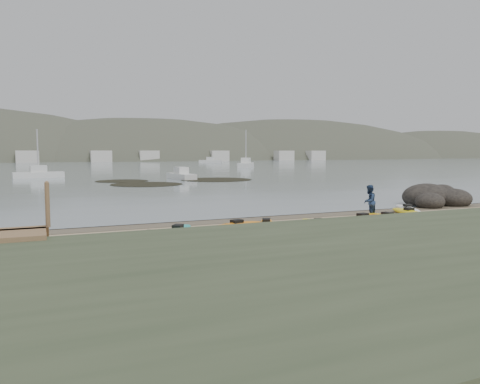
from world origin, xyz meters
name	(u,v)px	position (x,y,z in m)	size (l,w,h in m)	color
ground	(240,218)	(0.00, 0.00, 0.00)	(600.00, 600.00, 0.00)	tan
wet_sand	(242,219)	(0.00, -0.30, 0.00)	(60.00, 60.00, 0.00)	brown
water	(56,157)	(0.00, 300.00, 0.01)	(1200.00, 1200.00, 0.00)	slate
stairs	(13,265)	(-11.00, -11.62, 1.05)	(1.50, 2.70, 2.10)	olive
kayaks	(294,223)	(1.36, -3.68, 0.17)	(24.00, 7.51, 0.34)	orange
person_east	(369,201)	(6.86, -2.67, 0.94)	(0.91, 0.71, 1.88)	navy
rock_cluster	(435,201)	(15.40, 0.71, 0.25)	(5.35, 3.94, 1.84)	black
kelp_mats	(174,182)	(5.04, 32.34, 0.03)	(19.85, 14.35, 0.04)	black
moored_boats	(101,166)	(1.94, 79.41, 0.56)	(90.66, 88.26, 1.27)	silver
far_hills	(154,193)	(39.38, 193.97, -15.93)	(550.00, 135.00, 80.00)	#384235
far_town	(90,156)	(6.00, 145.00, 2.00)	(199.00, 5.00, 4.00)	beige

